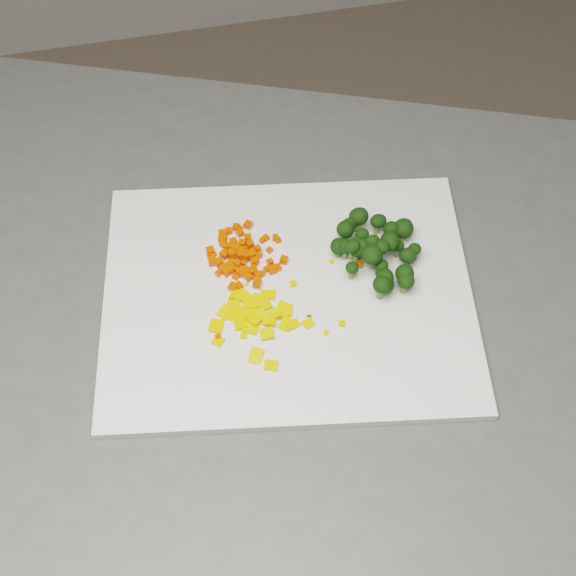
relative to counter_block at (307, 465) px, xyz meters
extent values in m
cube|color=#4C4C4A|center=(0.00, 0.00, 0.00)|extent=(1.19, 1.02, 0.90)
cube|color=white|center=(-0.02, 0.03, 0.46)|extent=(0.45, 0.38, 0.01)
cube|color=#EA3802|center=(-0.07, 0.08, 0.46)|extent=(0.01, 0.01, 0.01)
cube|color=#EA3802|center=(-0.08, 0.11, 0.46)|extent=(0.01, 0.01, 0.01)
cube|color=#EA3802|center=(-0.02, 0.10, 0.46)|extent=(0.01, 0.01, 0.01)
cube|color=#EA3802|center=(-0.09, 0.08, 0.47)|extent=(0.01, 0.01, 0.01)
cube|color=#EA3802|center=(-0.06, 0.08, 0.47)|extent=(0.01, 0.01, 0.01)
cube|color=#EA3802|center=(-0.05, 0.13, 0.47)|extent=(0.01, 0.01, 0.01)
cube|color=#EA3802|center=(-0.02, 0.10, 0.46)|extent=(0.01, 0.01, 0.01)
cube|color=#EA3802|center=(-0.04, 0.10, 0.46)|extent=(0.01, 0.01, 0.01)
cube|color=#EA3802|center=(-0.08, 0.05, 0.46)|extent=(0.01, 0.01, 0.01)
cube|color=#EA3802|center=(-0.07, 0.11, 0.46)|extent=(0.01, 0.01, 0.01)
cube|color=#EA3802|center=(-0.10, 0.07, 0.46)|extent=(0.01, 0.01, 0.01)
cube|color=#EA3802|center=(-0.10, 0.10, 0.47)|extent=(0.01, 0.01, 0.01)
cube|color=#EA3802|center=(-0.08, 0.12, 0.46)|extent=(0.01, 0.01, 0.01)
cube|color=#EA3802|center=(-0.06, 0.08, 0.47)|extent=(0.01, 0.01, 0.01)
cube|color=#EA3802|center=(-0.08, 0.09, 0.47)|extent=(0.01, 0.01, 0.01)
cube|color=#EA3802|center=(-0.08, 0.12, 0.47)|extent=(0.01, 0.01, 0.01)
cube|color=#EA3802|center=(-0.07, 0.09, 0.47)|extent=(0.01, 0.01, 0.01)
cube|color=#EA3802|center=(-0.05, 0.08, 0.47)|extent=(0.01, 0.01, 0.01)
cube|color=#EA3802|center=(-0.05, 0.09, 0.47)|extent=(0.01, 0.01, 0.01)
cube|color=#EA3802|center=(-0.07, 0.09, 0.47)|extent=(0.01, 0.01, 0.01)
cube|color=#EA3802|center=(-0.07, 0.13, 0.46)|extent=(0.01, 0.01, 0.01)
cube|color=#EA3802|center=(-0.06, 0.08, 0.46)|extent=(0.01, 0.01, 0.01)
cube|color=#EA3802|center=(-0.08, 0.09, 0.47)|extent=(0.01, 0.01, 0.01)
cube|color=#EA3802|center=(-0.07, 0.07, 0.47)|extent=(0.01, 0.01, 0.01)
cube|color=#EA3802|center=(-0.07, 0.08, 0.47)|extent=(0.01, 0.01, 0.01)
cube|color=#EA3802|center=(-0.07, 0.07, 0.47)|extent=(0.01, 0.01, 0.01)
cube|color=#EA3802|center=(-0.08, 0.05, 0.47)|extent=(0.01, 0.01, 0.01)
cube|color=#EA3802|center=(-0.06, 0.10, 0.47)|extent=(0.01, 0.01, 0.01)
cube|color=#EA3802|center=(-0.05, 0.06, 0.46)|extent=(0.01, 0.01, 0.01)
cube|color=#EA3802|center=(-0.08, 0.07, 0.46)|extent=(0.01, 0.01, 0.01)
cube|color=#EA3802|center=(-0.04, 0.06, 0.46)|extent=(0.01, 0.01, 0.01)
cube|color=#EA3802|center=(-0.06, 0.09, 0.46)|extent=(0.01, 0.01, 0.01)
cube|color=#EA3802|center=(-0.10, 0.10, 0.46)|extent=(0.01, 0.01, 0.01)
cube|color=#EA3802|center=(-0.04, 0.06, 0.46)|extent=(0.01, 0.01, 0.01)
cube|color=#EA3802|center=(-0.07, 0.11, 0.46)|extent=(0.01, 0.01, 0.01)
cube|color=#EA3802|center=(-0.06, 0.12, 0.46)|extent=(0.01, 0.01, 0.01)
cube|color=#EA3802|center=(-0.06, 0.04, 0.47)|extent=(0.01, 0.01, 0.01)
cube|color=#EA3802|center=(-0.03, 0.09, 0.46)|extent=(0.01, 0.01, 0.01)
cube|color=#EA3802|center=(-0.10, 0.09, 0.47)|extent=(0.01, 0.01, 0.01)
cube|color=#EA3802|center=(-0.10, 0.10, 0.46)|extent=(0.01, 0.01, 0.01)
cube|color=#EA3802|center=(-0.08, 0.07, 0.47)|extent=(0.01, 0.01, 0.01)
cube|color=#EA3802|center=(-0.03, 0.06, 0.46)|extent=(0.01, 0.01, 0.01)
cube|color=#EA3802|center=(-0.07, 0.06, 0.46)|extent=(0.01, 0.01, 0.01)
cube|color=#EA3802|center=(-0.10, 0.09, 0.46)|extent=(0.01, 0.01, 0.01)
cube|color=#EA3802|center=(-0.02, 0.07, 0.46)|extent=(0.01, 0.01, 0.01)
cube|color=#EA3802|center=(-0.03, 0.11, 0.46)|extent=(0.01, 0.01, 0.01)
cube|color=#EA3802|center=(-0.06, 0.09, 0.46)|extent=(0.01, 0.01, 0.01)
cube|color=#EA3802|center=(-0.05, 0.08, 0.47)|extent=(0.01, 0.01, 0.01)
cube|color=#EA3802|center=(-0.08, 0.11, 0.46)|extent=(0.01, 0.01, 0.01)
cube|color=#EA3802|center=(-0.06, 0.10, 0.47)|extent=(0.01, 0.01, 0.01)
cube|color=#EA3802|center=(-0.05, 0.09, 0.47)|extent=(0.01, 0.01, 0.01)
cube|color=#EA3802|center=(-0.07, 0.07, 0.46)|extent=(0.01, 0.01, 0.01)
cube|color=#EA3802|center=(-0.09, 0.07, 0.47)|extent=(0.01, 0.01, 0.01)
cube|color=#EA3802|center=(-0.06, 0.07, 0.46)|extent=(0.01, 0.01, 0.01)
cube|color=#EA3802|center=(-0.08, 0.08, 0.46)|extent=(0.01, 0.01, 0.01)
cube|color=#EA3802|center=(-0.05, 0.06, 0.46)|extent=(0.01, 0.01, 0.01)
cube|color=#EA3802|center=(-0.07, 0.13, 0.46)|extent=(0.01, 0.01, 0.01)
cube|color=#EA3802|center=(-0.08, 0.10, 0.47)|extent=(0.01, 0.01, 0.01)
cube|color=#EA3802|center=(-0.06, 0.09, 0.47)|extent=(0.01, 0.01, 0.01)
cube|color=#EA3802|center=(-0.05, 0.11, 0.46)|extent=(0.01, 0.01, 0.01)
cube|color=#EA3802|center=(-0.05, 0.10, 0.47)|extent=(0.01, 0.01, 0.01)
cube|color=#EA3802|center=(-0.08, 0.07, 0.47)|extent=(0.01, 0.01, 0.01)
cube|color=#EA3802|center=(-0.06, 0.13, 0.46)|extent=(0.01, 0.01, 0.01)
cube|color=#EA3802|center=(-0.08, 0.09, 0.47)|extent=(0.01, 0.01, 0.01)
cube|color=#EA3802|center=(-0.06, 0.06, 0.46)|extent=(0.01, 0.01, 0.01)
cube|color=#EA3802|center=(-0.06, 0.07, 0.46)|extent=(0.01, 0.01, 0.01)
cube|color=#EA3802|center=(-0.07, 0.06, 0.47)|extent=(0.01, 0.01, 0.01)
cube|color=#EA3802|center=(-0.08, 0.12, 0.46)|extent=(0.01, 0.01, 0.01)
cube|color=#EA3802|center=(-0.06, 0.06, 0.47)|extent=(0.01, 0.01, 0.01)
cube|color=#EA3802|center=(-0.08, 0.10, 0.46)|extent=(0.01, 0.01, 0.01)
cube|color=#EA3802|center=(-0.05, 0.05, 0.46)|extent=(0.01, 0.01, 0.01)
cube|color=#EA3802|center=(-0.08, 0.09, 0.47)|extent=(0.01, 0.01, 0.01)
cube|color=#EA3802|center=(-0.09, 0.07, 0.46)|extent=(0.01, 0.01, 0.01)
cube|color=#EA3802|center=(-0.06, 0.10, 0.46)|extent=(0.01, 0.01, 0.01)
cube|color=#EA3802|center=(-0.07, 0.06, 0.46)|extent=(0.01, 0.01, 0.01)
cube|color=#EA3802|center=(-0.08, 0.07, 0.46)|extent=(0.01, 0.01, 0.01)
cube|color=#EA3802|center=(-0.07, 0.09, 0.47)|extent=(0.01, 0.01, 0.01)
cube|color=#EA3802|center=(-0.04, 0.07, 0.46)|extent=(0.01, 0.01, 0.01)
cube|color=yellow|center=(-0.10, 0.01, 0.46)|extent=(0.02, 0.02, 0.01)
cube|color=yellow|center=(-0.05, 0.02, 0.46)|extent=(0.02, 0.02, 0.01)
cube|color=yellow|center=(-0.08, 0.00, 0.46)|extent=(0.01, 0.02, 0.01)
cube|color=yellow|center=(-0.06, 0.00, 0.46)|extent=(0.02, 0.01, 0.01)
cube|color=yellow|center=(-0.07, 0.03, 0.46)|extent=(0.02, 0.02, 0.01)
cube|color=yellow|center=(-0.11, 0.00, 0.46)|extent=(0.02, 0.02, 0.01)
cube|color=yellow|center=(-0.08, 0.01, 0.46)|extent=(0.02, 0.01, 0.01)
cube|color=yellow|center=(-0.08, 0.00, 0.46)|extent=(0.02, 0.02, 0.01)
cube|color=yellow|center=(-0.05, 0.03, 0.46)|extent=(0.02, 0.02, 0.00)
cube|color=yellow|center=(-0.08, 0.01, 0.46)|extent=(0.02, 0.02, 0.00)
cube|color=yellow|center=(-0.06, -0.06, 0.46)|extent=(0.02, 0.02, 0.01)
cube|color=yellow|center=(-0.07, 0.02, 0.46)|extent=(0.02, 0.02, 0.01)
cube|color=yellow|center=(-0.06, 0.02, 0.46)|extent=(0.02, 0.02, 0.01)
cube|color=yellow|center=(-0.09, 0.01, 0.46)|extent=(0.02, 0.02, 0.01)
cube|color=yellow|center=(-0.08, 0.04, 0.46)|extent=(0.02, 0.02, 0.01)
cube|color=yellow|center=(-0.03, -0.01, 0.46)|extent=(0.02, 0.01, 0.01)
cube|color=yellow|center=(-0.10, 0.02, 0.46)|extent=(0.02, 0.02, 0.01)
cube|color=yellow|center=(-0.06, -0.02, 0.47)|extent=(0.01, 0.01, 0.01)
cube|color=yellow|center=(-0.04, -0.01, 0.46)|extent=(0.02, 0.02, 0.00)
cube|color=yellow|center=(-0.05, 0.00, 0.47)|extent=(0.02, 0.02, 0.01)
cube|color=yellow|center=(-0.09, 0.02, 0.46)|extent=(0.01, 0.02, 0.01)
cube|color=yellow|center=(-0.07, -0.04, 0.46)|extent=(0.02, 0.02, 0.01)
cube|color=yellow|center=(-0.04, 0.00, 0.46)|extent=(0.02, 0.02, 0.01)
cube|color=yellow|center=(-0.07, 0.01, 0.46)|extent=(0.02, 0.02, 0.00)
cube|color=yellow|center=(-0.08, 0.02, 0.46)|extent=(0.02, 0.02, 0.01)
cube|color=yellow|center=(-0.07, 0.00, 0.47)|extent=(0.02, 0.02, 0.01)
cube|color=yellow|center=(-0.11, -0.02, 0.46)|extent=(0.02, 0.02, 0.00)
cube|color=yellow|center=(-0.01, -0.02, 0.46)|extent=(0.02, 0.02, 0.01)
cube|color=yellow|center=(-0.03, 0.01, 0.46)|extent=(0.02, 0.02, 0.00)
cube|color=yellow|center=(-0.07, -0.01, 0.46)|extent=(0.02, 0.02, 0.00)
cube|color=yellow|center=(-0.05, 0.00, 0.47)|extent=(0.01, 0.01, 0.01)
cube|color=yellow|center=(-0.03, 0.01, 0.46)|extent=(0.02, 0.02, 0.01)
cube|color=yellow|center=(-0.06, 0.00, 0.47)|extent=(0.02, 0.02, 0.01)
cube|color=yellow|center=(-0.09, 0.02, 0.46)|extent=(0.01, 0.02, 0.01)
cube|color=yellow|center=(-0.02, 0.04, 0.46)|extent=(0.01, 0.01, 0.00)
cube|color=black|center=(-0.01, -0.01, 0.46)|extent=(0.00, 0.00, 0.00)
cube|color=yellow|center=(-0.07, 0.05, 0.46)|extent=(0.01, 0.01, 0.00)
cube|color=yellow|center=(-0.07, 0.10, 0.46)|extent=(0.01, 0.01, 0.00)
cube|color=yellow|center=(-0.09, 0.01, 0.46)|extent=(0.01, 0.01, 0.00)
cube|color=yellow|center=(-0.08, -0.02, 0.46)|extent=(0.01, 0.01, 0.00)
cube|color=yellow|center=(0.02, -0.02, 0.46)|extent=(0.01, 0.01, 0.00)
cube|color=#EA3802|center=(-0.08, 0.06, 0.46)|extent=(0.01, 0.01, 0.00)
cube|color=#EA3802|center=(0.06, 0.05, 0.46)|extent=(0.01, 0.01, 0.00)
cube|color=yellow|center=(0.03, 0.06, 0.46)|extent=(0.01, 0.01, 0.00)
cube|color=yellow|center=(0.00, -0.03, 0.46)|extent=(0.01, 0.01, 0.00)
cube|color=black|center=(0.06, 0.07, 0.46)|extent=(0.01, 0.01, 0.00)
cube|color=#EA3802|center=(-0.11, -0.01, 0.46)|extent=(0.01, 0.01, 0.00)
camera|label=1|loc=(-0.12, -0.45, 1.21)|focal=50.00mm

